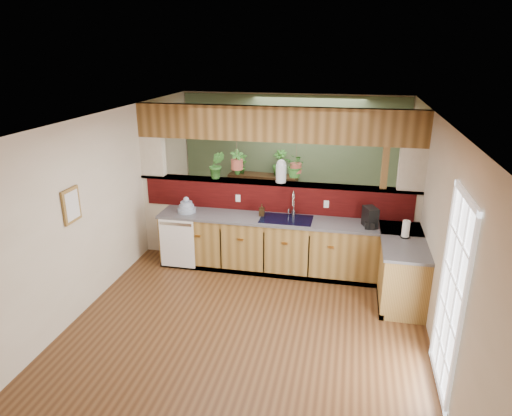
% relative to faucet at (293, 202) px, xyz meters
% --- Properties ---
extents(ground, '(4.60, 7.00, 0.01)m').
position_rel_faucet_xyz_m(ground, '(-0.33, -1.13, -1.13)').
color(ground, '#4F3018').
rests_on(ground, ground).
extents(ceiling, '(4.60, 7.00, 0.01)m').
position_rel_faucet_xyz_m(ceiling, '(-0.33, -1.13, 1.47)').
color(ceiling, brown).
rests_on(ceiling, ground).
extents(wall_back, '(4.60, 0.02, 2.60)m').
position_rel_faucet_xyz_m(wall_back, '(-0.33, 2.37, 0.17)').
color(wall_back, beige).
rests_on(wall_back, ground).
extents(wall_front, '(4.60, 0.02, 2.60)m').
position_rel_faucet_xyz_m(wall_front, '(-0.33, -4.63, 0.17)').
color(wall_front, beige).
rests_on(wall_front, ground).
extents(wall_left, '(0.02, 7.00, 2.60)m').
position_rel_faucet_xyz_m(wall_left, '(-2.63, -1.13, 0.17)').
color(wall_left, beige).
rests_on(wall_left, ground).
extents(wall_right, '(0.02, 7.00, 2.60)m').
position_rel_faucet_xyz_m(wall_right, '(1.97, -1.13, 0.17)').
color(wall_right, beige).
rests_on(wall_right, ground).
extents(pass_through_partition, '(4.60, 0.21, 2.60)m').
position_rel_faucet_xyz_m(pass_through_partition, '(-0.30, 0.21, 0.06)').
color(pass_through_partition, beige).
rests_on(pass_through_partition, ground).
extents(pass_through_ledge, '(4.60, 0.21, 0.04)m').
position_rel_faucet_xyz_m(pass_through_ledge, '(-0.33, 0.22, 0.24)').
color(pass_through_ledge, brown).
rests_on(pass_through_ledge, ground).
extents(header_beam, '(4.60, 0.15, 0.55)m').
position_rel_faucet_xyz_m(header_beam, '(-0.33, 0.22, 1.19)').
color(header_beam, brown).
rests_on(header_beam, ground).
extents(sage_backwall, '(4.55, 0.02, 2.55)m').
position_rel_faucet_xyz_m(sage_backwall, '(-0.33, 2.35, 0.17)').
color(sage_backwall, '#4C6142').
rests_on(sage_backwall, ground).
extents(countertop, '(4.14, 1.52, 0.90)m').
position_rel_faucet_xyz_m(countertop, '(0.50, -0.27, -0.68)').
color(countertop, brown).
rests_on(countertop, ground).
extents(dishwasher, '(0.58, 0.03, 0.82)m').
position_rel_faucet_xyz_m(dishwasher, '(-1.81, -0.47, -0.67)').
color(dishwasher, white).
rests_on(dishwasher, ground).
extents(navy_sink, '(0.82, 0.50, 0.18)m').
position_rel_faucet_xyz_m(navy_sink, '(-0.08, -0.16, -0.31)').
color(navy_sink, black).
rests_on(navy_sink, countertop).
extents(french_door, '(0.06, 1.02, 2.16)m').
position_rel_faucet_xyz_m(french_door, '(1.94, -2.43, -0.08)').
color(french_door, white).
rests_on(french_door, ground).
extents(framed_print, '(0.04, 0.35, 0.45)m').
position_rel_faucet_xyz_m(framed_print, '(-2.61, -1.93, 0.42)').
color(framed_print, brown).
rests_on(framed_print, wall_left).
extents(faucet, '(0.19, 0.19, 0.43)m').
position_rel_faucet_xyz_m(faucet, '(0.00, 0.00, 0.00)').
color(faucet, '#B7B7B2').
rests_on(faucet, countertop).
extents(dish_stack, '(0.30, 0.30, 0.26)m').
position_rel_faucet_xyz_m(dish_stack, '(-1.73, -0.17, -0.15)').
color(dish_stack, '#8897AF').
rests_on(dish_stack, countertop).
extents(soap_dispenser, '(0.10, 0.10, 0.20)m').
position_rel_faucet_xyz_m(soap_dispenser, '(-0.49, -0.08, -0.13)').
color(soap_dispenser, '#352513').
rests_on(soap_dispenser, countertop).
extents(coffee_maker, '(0.16, 0.28, 0.31)m').
position_rel_faucet_xyz_m(coffee_maker, '(1.19, -0.22, -0.09)').
color(coffee_maker, black).
rests_on(coffee_maker, countertop).
extents(paper_towel, '(0.13, 0.13, 0.27)m').
position_rel_faucet_xyz_m(paper_towel, '(1.68, -0.54, -0.11)').
color(paper_towel, black).
rests_on(paper_towel, countertop).
extents(glass_jar, '(0.17, 0.17, 0.38)m').
position_rel_faucet_xyz_m(glass_jar, '(-0.24, 0.22, 0.45)').
color(glass_jar, silver).
rests_on(glass_jar, pass_through_ledge).
extents(ledge_plant_left, '(0.29, 0.25, 0.46)m').
position_rel_faucet_xyz_m(ledge_plant_left, '(-1.31, 0.22, 0.49)').
color(ledge_plant_left, '#2B6422').
rests_on(ledge_plant_left, pass_through_ledge).
extents(hanging_plant_a, '(0.26, 0.21, 0.54)m').
position_rel_faucet_xyz_m(hanging_plant_a, '(-0.97, 0.22, 0.69)').
color(hanging_plant_a, brown).
rests_on(hanging_plant_a, header_beam).
extents(hanging_plant_b, '(0.44, 0.41, 0.50)m').
position_rel_faucet_xyz_m(hanging_plant_b, '(-0.00, 0.22, 0.72)').
color(hanging_plant_b, brown).
rests_on(hanging_plant_b, header_beam).
extents(shelving_console, '(1.44, 0.45, 0.95)m').
position_rel_faucet_xyz_m(shelving_console, '(-0.90, 2.12, -0.63)').
color(shelving_console, black).
rests_on(shelving_console, ground).
extents(shelf_plant_a, '(0.28, 0.24, 0.45)m').
position_rel_faucet_xyz_m(shelf_plant_a, '(-1.36, 2.12, 0.07)').
color(shelf_plant_a, '#2B6422').
rests_on(shelf_plant_a, shelving_console).
extents(shelf_plant_b, '(0.37, 0.37, 0.53)m').
position_rel_faucet_xyz_m(shelf_plant_b, '(-0.56, 2.12, 0.11)').
color(shelf_plant_b, '#2B6422').
rests_on(shelf_plant_b, shelving_console).
extents(floor_plant, '(0.83, 0.77, 0.77)m').
position_rel_faucet_xyz_m(floor_plant, '(0.25, 1.39, -0.75)').
color(floor_plant, '#2B6422').
rests_on(floor_plant, ground).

